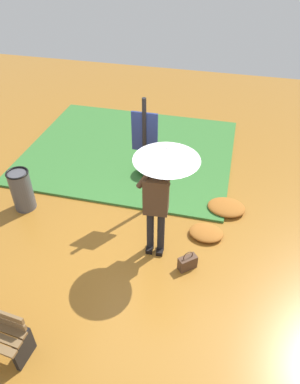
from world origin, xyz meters
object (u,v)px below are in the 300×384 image
(handbag, at_px, (187,262))
(trash_bin, at_px, (22,190))
(person_with_umbrella, at_px, (162,176))
(info_sign_post, at_px, (145,146))

(handbag, distance_m, trash_bin, 3.40)
(trash_bin, bearing_deg, person_with_umbrella, -9.30)
(info_sign_post, distance_m, trash_bin, 2.55)
(handbag, xyz_separation_m, trash_bin, (-3.30, 0.74, 0.29))
(person_with_umbrella, relative_size, trash_bin, 2.45)
(person_with_umbrella, bearing_deg, handbag, -29.10)
(person_with_umbrella, xyz_separation_m, handbag, (0.51, -0.29, -1.42))
(info_sign_post, bearing_deg, trash_bin, -168.39)
(handbag, bearing_deg, trash_bin, 167.32)
(person_with_umbrella, distance_m, handbag, 1.54)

